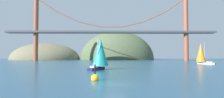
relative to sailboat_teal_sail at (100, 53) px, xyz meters
The scene contains 7 objects.
ground_plane 23.52m from the sailboat_teal_sail, 82.40° to the right, with size 360.00×360.00×0.00m, color navy.
headland_left 123.55m from the sailboat_teal_sail, 114.87° to the left, with size 57.29×44.00×27.45m, color #6B664C.
headland_center 112.39m from the sailboat_teal_sail, 85.88° to the left, with size 61.62×44.00×47.36m, color #4C5B3D.
suspension_bridge 73.62m from the sailboat_teal_sail, 87.56° to the left, with size 130.48×6.00×40.10m.
sailboat_teal_sail is the anchor object (origin of this frame).
sailboat_orange_sail 47.29m from the sailboat_teal_sail, 36.15° to the left, with size 6.96×6.62×8.47m.
channel_buoy 19.79m from the sailboat_teal_sail, 88.97° to the right, with size 1.10×1.10×2.64m.
Camera 1 is at (-0.61, -22.24, 3.43)m, focal length 30.03 mm.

